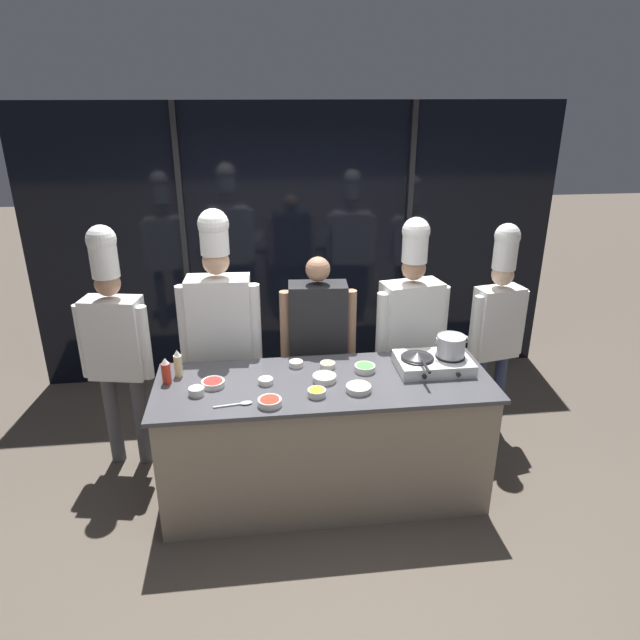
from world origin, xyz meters
The scene contains 24 objects.
ground_plane centered at (0.00, 0.00, 0.00)m, with size 24.00×24.00×0.00m, color brown.
window_wall_back centered at (0.00, 2.01, 1.35)m, with size 5.12×0.09×2.70m.
demo_counter centered at (0.00, 0.00, 0.47)m, with size 2.31×0.82×0.93m.
portable_stove centered at (0.79, 0.09, 0.98)m, with size 0.52×0.37×0.10m.
frying_pan centered at (0.67, 0.08, 1.05)m, with size 0.23×0.40×0.04m.
stock_pot centered at (0.91, 0.09, 1.11)m, with size 0.23×0.20×0.15m.
squeeze_bottle_oil centered at (-0.99, 0.20, 1.03)m, with size 0.06×0.06×0.20m.
squeeze_bottle_chili centered at (-1.06, 0.10, 1.02)m, with size 0.06×0.06×0.19m.
prep_bowl_mushrooms centered at (0.05, 0.20, 0.96)m, with size 0.11×0.11×0.04m.
prep_bowl_chicken centered at (0.00, 0.00, 0.96)m, with size 0.16×0.16×0.05m.
prep_bowl_chili_flakes centered at (-0.38, -0.28, 0.96)m, with size 0.15×0.15×0.05m.
prep_bowl_carrots centered at (-0.08, -0.20, 0.96)m, with size 0.12×0.12×0.05m.
prep_bowl_garlic centered at (-0.40, 0.01, 0.96)m, with size 0.10×0.10×0.04m.
prep_bowl_bell_pepper centered at (-0.75, 0.02, 0.96)m, with size 0.16×0.16×0.04m.
prep_bowl_ginger centered at (0.21, -0.17, 0.96)m, with size 0.17×0.17×0.04m.
prep_bowl_noodles centered at (-0.85, -0.09, 0.96)m, with size 0.10×0.10×0.05m.
prep_bowl_scallions centered at (0.30, 0.11, 0.96)m, with size 0.15×0.15×0.05m.
prep_bowl_rice centered at (-0.17, 0.24, 0.96)m, with size 0.10×0.10×0.04m.
serving_spoon_slotted centered at (-0.57, -0.25, 0.94)m, with size 0.25×0.07×0.02m.
chef_head centered at (-1.48, 0.58, 1.10)m, with size 0.54×0.29×1.92m.
chef_sous centered at (-0.72, 0.63, 1.16)m, with size 0.62×0.27×2.01m.
person_guest centered at (0.03, 0.63, 0.98)m, with size 0.59×0.26×1.63m.
chef_line centered at (0.77, 0.63, 1.08)m, with size 0.60×0.32×1.91m.
chef_pastry centered at (1.49, 0.64, 1.07)m, with size 0.48×0.26×1.84m.
Camera 1 is at (-0.45, -3.42, 2.78)m, focal length 32.00 mm.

